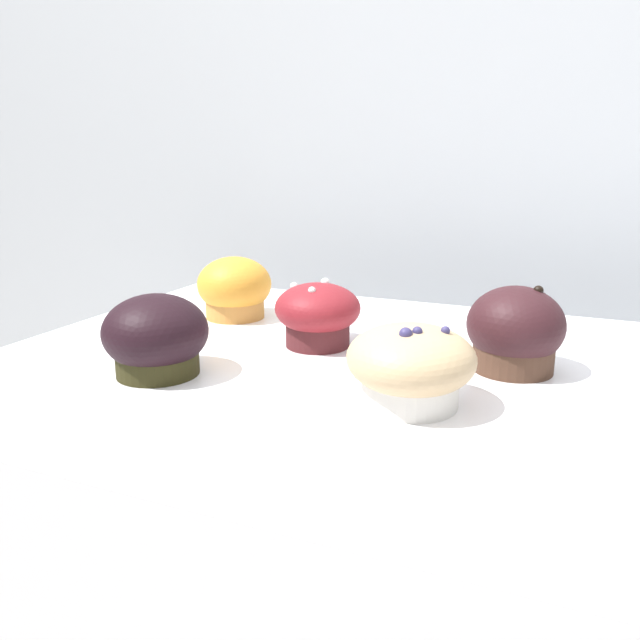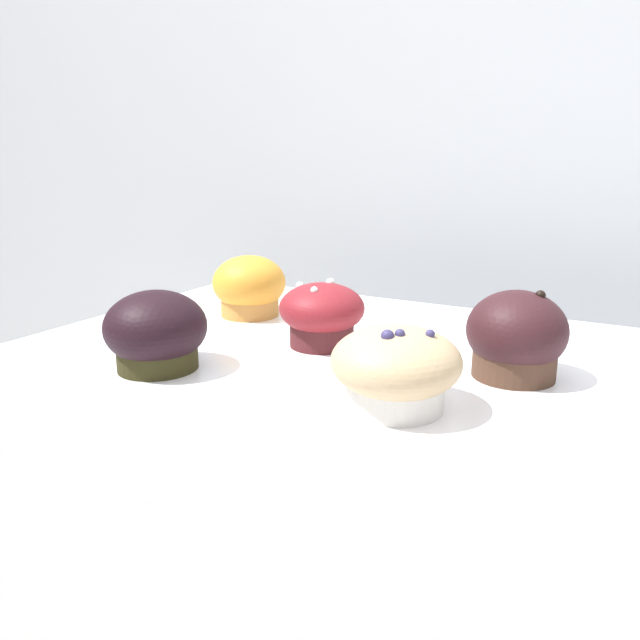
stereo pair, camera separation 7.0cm
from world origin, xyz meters
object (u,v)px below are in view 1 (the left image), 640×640
at_px(muffin_front_center, 416,366).
at_px(muffin_front_right, 235,289).
at_px(muffin_front_left, 318,314).
at_px(muffin_back_left, 156,337).
at_px(muffin_back_right, 515,332).

distance_m(muffin_front_center, muffin_front_right, 0.38).
bearing_deg(muffin_front_left, muffin_back_left, -126.04).
distance_m(muffin_front_center, muffin_back_left, 0.27).
bearing_deg(muffin_front_left, muffin_front_center, -41.17).
relative_size(muffin_front_left, muffin_front_right, 0.99).
xyz_separation_m(muffin_front_center, muffin_back_right, (0.07, 0.14, 0.00)).
height_order(muffin_back_left, muffin_front_left, muffin_back_left).
bearing_deg(muffin_back_right, muffin_back_left, -155.11).
bearing_deg(muffin_front_left, muffin_back_right, 0.13).
xyz_separation_m(muffin_back_left, muffin_front_left, (0.12, 0.16, -0.00)).
bearing_deg(muffin_back_right, muffin_front_right, 168.61).
bearing_deg(muffin_back_left, muffin_front_center, 4.71).
relative_size(muffin_back_left, muffin_front_left, 1.06).
distance_m(muffin_front_left, muffin_front_right, 0.18).
height_order(muffin_back_right, muffin_front_left, muffin_back_right).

